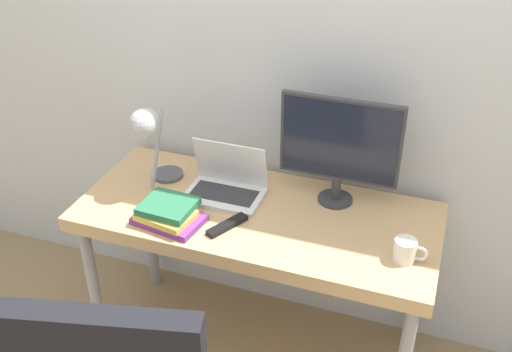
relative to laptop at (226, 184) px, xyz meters
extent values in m
cube|color=silver|center=(0.16, 0.30, 0.48)|extent=(8.00, 0.05, 2.60)
cube|color=tan|center=(0.16, -0.07, -0.08)|extent=(1.42, 0.62, 0.06)
cylinder|color=gray|center=(-0.49, -0.32, -0.46)|extent=(0.05, 0.05, 0.71)
cylinder|color=gray|center=(-0.49, 0.18, -0.46)|extent=(0.05, 0.05, 0.71)
cylinder|color=gray|center=(0.81, 0.18, -0.46)|extent=(0.05, 0.05, 0.71)
cube|color=silver|center=(0.00, -0.03, -0.04)|extent=(0.31, 0.21, 0.02)
cube|color=#2D2D33|center=(0.00, -0.03, -0.03)|extent=(0.26, 0.12, 0.00)
cube|color=silver|center=(0.00, 0.05, 0.07)|extent=(0.31, 0.05, 0.20)
cube|color=silver|center=(0.00, 0.05, 0.07)|extent=(0.28, 0.04, 0.18)
cylinder|color=#333338|center=(0.43, 0.10, -0.04)|extent=(0.14, 0.14, 0.01)
cylinder|color=#333338|center=(0.43, 0.10, 0.02)|extent=(0.04, 0.04, 0.11)
cube|color=#333338|center=(0.43, 0.11, 0.23)|extent=(0.47, 0.02, 0.34)
cube|color=black|center=(0.43, 0.10, 0.23)|extent=(0.45, 0.00, 0.32)
cylinder|color=#4C4C51|center=(-0.29, 0.05, -0.04)|extent=(0.13, 0.13, 0.02)
cylinder|color=#99999E|center=(-0.29, -0.02, 0.12)|extent=(0.02, 0.16, 0.31)
sphere|color=#B2B2B7|center=(-0.29, -0.10, 0.27)|extent=(0.12, 0.12, 0.12)
cube|color=#753384|center=(-0.13, -0.26, -0.03)|extent=(0.28, 0.20, 0.03)
cube|color=gold|center=(-0.14, -0.27, -0.01)|extent=(0.23, 0.18, 0.02)
cube|color=#286B47|center=(-0.14, -0.24, 0.02)|extent=(0.20, 0.18, 0.03)
cube|color=black|center=(0.09, -0.21, -0.04)|extent=(0.12, 0.18, 0.02)
cylinder|color=silver|center=(0.74, -0.18, 0.00)|extent=(0.08, 0.08, 0.08)
torus|color=silver|center=(0.79, -0.18, 0.00)|extent=(0.06, 0.01, 0.06)
camera|label=1|loc=(0.81, -1.90, 1.30)|focal=42.00mm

